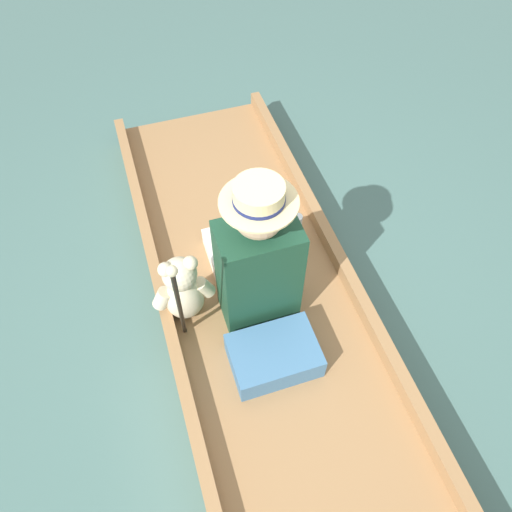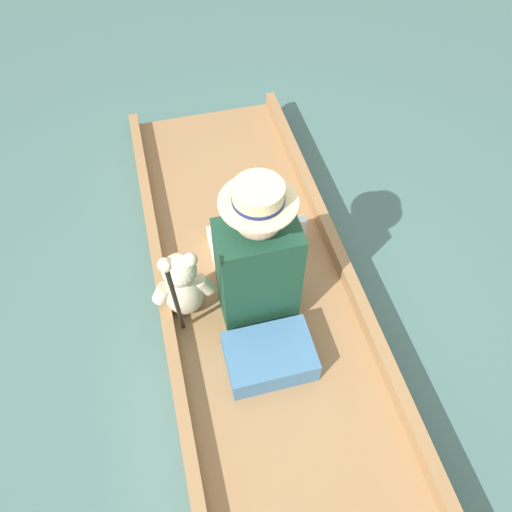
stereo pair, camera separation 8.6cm
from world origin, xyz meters
TOP-DOWN VIEW (x-y plane):
  - ground_plane at (0.00, 0.00)m, footprint 16.00×16.00m
  - punt_boat at (0.00, 0.00)m, footprint 1.04×3.28m
  - seat_cushion at (-0.05, -0.33)m, footprint 0.41×0.29m
  - seated_person at (-0.02, 0.03)m, footprint 0.37×0.69m
  - teddy_bear at (-0.38, 0.07)m, footprint 0.32×0.19m
  - wine_glass at (0.32, 0.33)m, footprint 0.09×0.09m
  - walking_cane at (-0.42, -0.16)m, footprint 0.04×0.26m

SIDE VIEW (x-z plane):
  - ground_plane at x=0.00m, z-range 0.00..0.00m
  - punt_boat at x=0.00m, z-range -0.04..0.18m
  - seat_cushion at x=-0.05m, z-range 0.13..0.27m
  - wine_glass at x=0.32m, z-range 0.15..0.38m
  - teddy_bear at x=-0.38m, z-range 0.11..0.57m
  - seated_person at x=-0.02m, z-range 0.04..0.94m
  - walking_cane at x=-0.42m, z-range 0.20..1.07m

